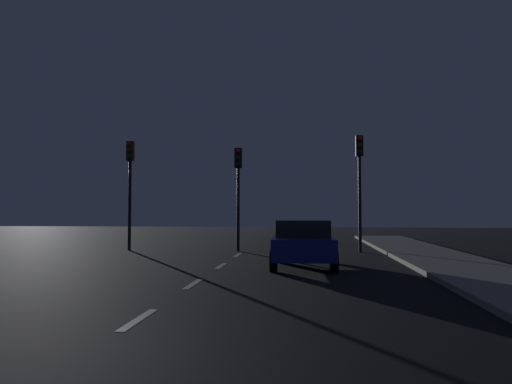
# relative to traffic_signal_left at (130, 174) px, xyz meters

# --- Properties ---
(ground_plane) EXTENTS (80.00, 80.00, 0.00)m
(ground_plane) POSITION_rel_traffic_signal_left_xyz_m (5.27, -8.80, -3.50)
(ground_plane) COLOR black
(sidewalk_curb_right) EXTENTS (3.00, 40.00, 0.15)m
(sidewalk_curb_right) POSITION_rel_traffic_signal_left_xyz_m (12.77, -8.80, -3.42)
(sidewalk_curb_right) COLOR gray
(sidewalk_curb_right) RESTS_ON ground_plane
(lane_stripe_second) EXTENTS (0.16, 1.60, 0.01)m
(lane_stripe_second) POSITION_rel_traffic_signal_left_xyz_m (5.27, -13.20, -3.50)
(lane_stripe_second) COLOR silver
(lane_stripe_second) RESTS_ON ground_plane
(lane_stripe_third) EXTENTS (0.16, 1.60, 0.01)m
(lane_stripe_third) POSITION_rel_traffic_signal_left_xyz_m (5.27, -9.40, -3.50)
(lane_stripe_third) COLOR silver
(lane_stripe_third) RESTS_ON ground_plane
(lane_stripe_fourth) EXTENTS (0.16, 1.60, 0.01)m
(lane_stripe_fourth) POSITION_rel_traffic_signal_left_xyz_m (5.27, -5.60, -3.50)
(lane_stripe_fourth) COLOR silver
(lane_stripe_fourth) RESTS_ON ground_plane
(lane_stripe_fifth) EXTENTS (0.16, 1.60, 0.01)m
(lane_stripe_fifth) POSITION_rel_traffic_signal_left_xyz_m (5.27, -1.80, -3.50)
(lane_stripe_fifth) COLOR silver
(lane_stripe_fifth) RESTS_ON ground_plane
(traffic_signal_left) EXTENTS (0.32, 0.38, 5.00)m
(traffic_signal_left) POSITION_rel_traffic_signal_left_xyz_m (0.00, 0.00, 0.00)
(traffic_signal_left) COLOR black
(traffic_signal_left) RESTS_ON ground_plane
(traffic_signal_center) EXTENTS (0.32, 0.38, 4.62)m
(traffic_signal_center) POSITION_rel_traffic_signal_left_xyz_m (5.02, -0.00, -0.25)
(traffic_signal_center) COLOR black
(traffic_signal_center) RESTS_ON ground_plane
(traffic_signal_right) EXTENTS (0.32, 0.38, 5.09)m
(traffic_signal_right) POSITION_rel_traffic_signal_left_xyz_m (10.37, 0.00, 0.06)
(traffic_signal_right) COLOR black
(traffic_signal_right) RESTS_ON ground_plane
(car_stopped_ahead) EXTENTS (2.08, 3.90, 1.50)m
(car_stopped_ahead) POSITION_rel_traffic_signal_left_xyz_m (7.93, -5.60, -2.73)
(car_stopped_ahead) COLOR navy
(car_stopped_ahead) RESTS_ON ground_plane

